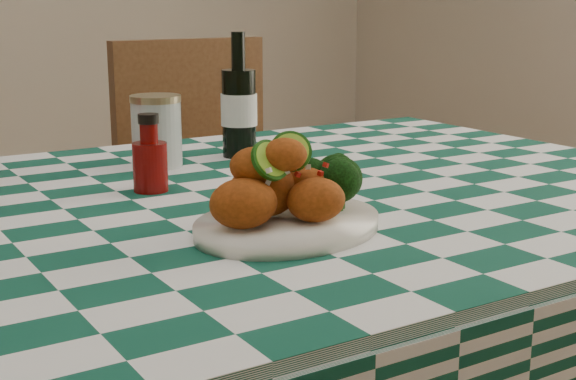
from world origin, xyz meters
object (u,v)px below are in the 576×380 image
fried_chicken_pile (280,180)px  beer_bottle (239,95)px  ketchup_bottle (150,153)px  plate (288,225)px  wooden_chair_right (228,230)px  mason_jar (157,131)px

fried_chicken_pile → beer_bottle: size_ratio=0.69×
beer_bottle → fried_chicken_pile: bearing=-112.8°
ketchup_bottle → beer_bottle: size_ratio=0.52×
plate → ketchup_bottle: ketchup_bottle is taller
wooden_chair_right → ketchup_bottle: bearing=-127.2°
plate → fried_chicken_pile: 0.06m
plate → mason_jar: (0.02, 0.48, 0.06)m
fried_chicken_pile → beer_bottle: 0.53m
wooden_chair_right → mason_jar: bearing=-130.1°
fried_chicken_pile → ketchup_bottle: same height
plate → beer_bottle: bearing=68.4°
mason_jar → beer_bottle: bearing=2.0°
fried_chicken_pile → mason_jar: bearing=86.2°
mason_jar → wooden_chair_right: size_ratio=0.13×
fried_chicken_pile → mason_jar: mason_jar is taller
fried_chicken_pile → plate: bearing=0.0°
fried_chicken_pile → wooden_chair_right: 1.11m
ketchup_bottle → mason_jar: size_ratio=0.95×
beer_bottle → wooden_chair_right: (0.22, 0.48, -0.42)m
plate → beer_bottle: size_ratio=1.16×
plate → wooden_chair_right: (0.41, 0.96, -0.31)m
plate → ketchup_bottle: size_ratio=2.23×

